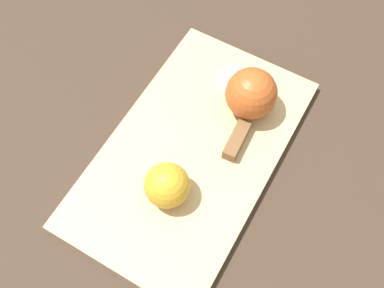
% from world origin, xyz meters
% --- Properties ---
extents(ground_plane, '(4.00, 4.00, 0.00)m').
position_xyz_m(ground_plane, '(0.00, 0.00, 0.00)').
color(ground_plane, '#38281E').
extents(cutting_board, '(0.44, 0.28, 0.02)m').
position_xyz_m(cutting_board, '(0.00, 0.00, 0.01)').
color(cutting_board, tan).
rests_on(cutting_board, ground_plane).
extents(apple_half_left, '(0.06, 0.06, 0.06)m').
position_xyz_m(apple_half_left, '(-0.08, -0.01, 0.05)').
color(apple_half_left, gold).
rests_on(apple_half_left, cutting_board).
extents(apple_half_right, '(0.08, 0.08, 0.08)m').
position_xyz_m(apple_half_right, '(0.11, -0.03, 0.06)').
color(apple_half_right, '#AD4C1E').
rests_on(apple_half_right, cutting_board).
extents(knife, '(0.17, 0.04, 0.02)m').
position_xyz_m(knife, '(0.06, -0.05, 0.02)').
color(knife, silver).
rests_on(knife, cutting_board).
extents(apple_slice, '(0.06, 0.06, 0.01)m').
position_xyz_m(apple_slice, '(0.14, 0.01, 0.02)').
color(apple_slice, beige).
rests_on(apple_slice, cutting_board).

